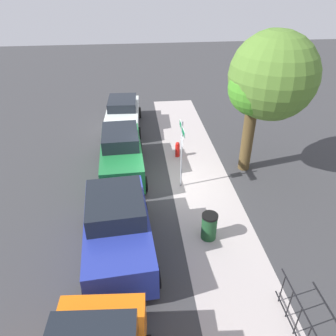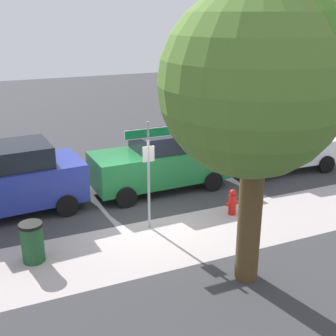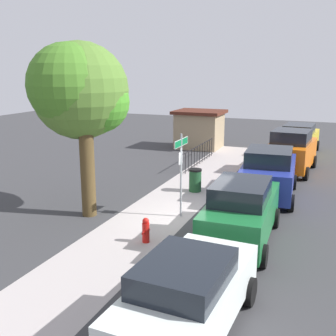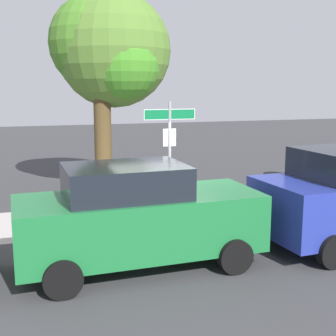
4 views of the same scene
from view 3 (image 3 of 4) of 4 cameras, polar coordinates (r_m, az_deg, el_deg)
The scene contains 13 objects.
ground_plane at distance 14.63m, azimuth 3.05°, elevation -7.02°, with size 60.00×60.00×0.00m, color #38383A.
sidewalk_strip at distance 16.82m, azimuth 1.07°, elevation -4.21°, with size 24.00×2.60×0.00m, color #AEA4A2.
street_sign at distance 14.30m, azimuth 1.81°, elevation 1.07°, with size 1.26×0.07×2.97m.
shade_tree at distance 14.88m, azimuth -12.09°, elevation 10.27°, with size 3.60×3.43×6.08m.
car_white at distance 8.49m, azimuth 2.76°, elevation -16.91°, with size 4.30×2.13×1.64m.
car_green at distance 12.66m, azimuth 10.07°, elevation -5.88°, with size 4.51×2.06×1.94m.
car_blue at distance 17.18m, azimuth 13.67°, elevation -0.69°, with size 4.53×2.40×2.05m.
car_orange at distance 21.79m, azimuth 16.57°, elevation 2.24°, with size 4.27×2.41×2.16m.
car_yellow at distance 26.52m, azimuth 17.57°, elevation 3.83°, with size 4.79×2.28×1.85m.
iron_fence at distance 22.76m, azimuth 4.39°, elevation 1.94°, with size 5.16×0.04×1.07m.
utility_shed at distance 27.39m, azimuth 4.34°, elevation 5.40°, with size 2.74×3.12×2.46m.
fire_hydrant at distance 12.65m, azimuth -3.07°, elevation -8.54°, with size 0.42×0.22×0.78m.
trash_bin at distance 17.70m, azimuth 3.76°, elevation -1.67°, with size 0.55×0.55×0.98m.
Camera 3 is at (-12.97, -4.40, 5.15)m, focal length 44.33 mm.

